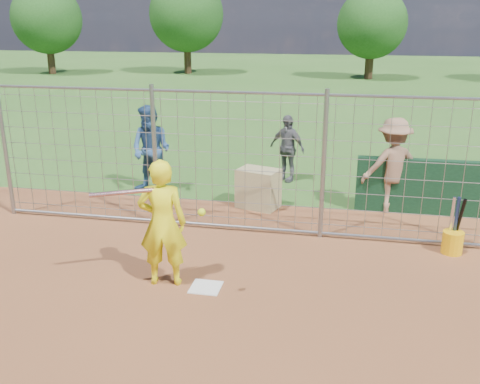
% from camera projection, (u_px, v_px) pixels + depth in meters
% --- Properties ---
extents(ground, '(100.00, 100.00, 0.00)m').
position_uv_depth(ground, '(209.00, 282.00, 7.86)').
color(ground, '#2D591E').
rests_on(ground, ground).
extents(home_plate, '(0.43, 0.43, 0.02)m').
position_uv_depth(home_plate, '(206.00, 287.00, 7.67)').
color(home_plate, silver).
rests_on(home_plate, ground).
extents(dugout_wall, '(2.60, 0.20, 1.10)m').
position_uv_depth(dugout_wall, '(424.00, 187.00, 10.40)').
color(dugout_wall, '#11381E').
rests_on(dugout_wall, ground).
extents(batter, '(0.75, 0.56, 1.87)m').
position_uv_depth(batter, '(162.00, 223.00, 7.53)').
color(batter, '#FFF616').
rests_on(batter, ground).
extents(bystander_a, '(1.07, 0.91, 1.92)m').
position_uv_depth(bystander_a, '(151.00, 150.00, 11.57)').
color(bystander_a, navy).
rests_on(bystander_a, ground).
extents(bystander_b, '(0.99, 0.76, 1.57)m').
position_uv_depth(bystander_b, '(287.00, 148.00, 12.47)').
color(bystander_b, '#59585D').
rests_on(bystander_b, ground).
extents(bystander_c, '(1.38, 1.09, 1.88)m').
position_uv_depth(bystander_c, '(393.00, 165.00, 10.44)').
color(bystander_c, '#8D674D').
rests_on(bystander_c, ground).
extents(equipment_bin, '(0.93, 0.76, 0.80)m').
position_uv_depth(equipment_bin, '(258.00, 188.00, 10.80)').
color(equipment_bin, '#C6B77C').
rests_on(equipment_bin, ground).
extents(equipment_in_play, '(1.59, 0.46, 0.22)m').
position_uv_depth(equipment_in_play, '(141.00, 197.00, 7.08)').
color(equipment_in_play, silver).
rests_on(equipment_in_play, ground).
extents(bucket_with_bats, '(0.34, 0.36, 0.98)m').
position_uv_depth(bucket_with_bats, '(453.00, 239.00, 8.73)').
color(bucket_with_bats, '#FEB70D').
rests_on(bucket_with_bats, ground).
extents(backstop_fence, '(9.08, 0.08, 2.60)m').
position_uv_depth(backstop_fence, '(237.00, 164.00, 9.33)').
color(backstop_fence, gray).
rests_on(backstop_fence, ground).
extents(tree_line, '(44.66, 6.72, 6.48)m').
position_uv_depth(tree_line, '(375.00, 16.00, 32.30)').
color(tree_line, '#3F2B19').
rests_on(tree_line, ground).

